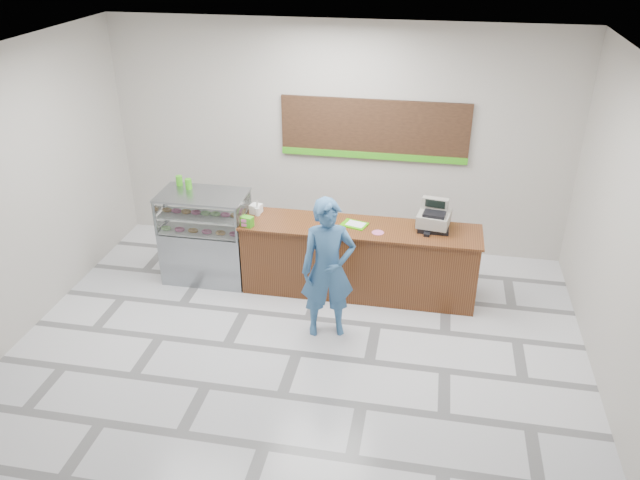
% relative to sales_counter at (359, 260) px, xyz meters
% --- Properties ---
extents(floor, '(7.00, 7.00, 0.00)m').
position_rel_sales_counter_xyz_m(floor, '(-0.55, -1.55, -0.52)').
color(floor, silver).
rests_on(floor, ground).
extents(back_wall, '(7.00, 0.00, 7.00)m').
position_rel_sales_counter_xyz_m(back_wall, '(-0.55, 1.45, 1.23)').
color(back_wall, '#BBB6AC').
rests_on(back_wall, floor).
extents(ceiling, '(7.00, 7.00, 0.00)m').
position_rel_sales_counter_xyz_m(ceiling, '(-0.55, -1.55, 2.98)').
color(ceiling, silver).
rests_on(ceiling, back_wall).
extents(sales_counter, '(3.26, 0.76, 1.03)m').
position_rel_sales_counter_xyz_m(sales_counter, '(0.00, 0.00, 0.00)').
color(sales_counter, brown).
rests_on(sales_counter, floor).
extents(display_case, '(1.22, 0.72, 1.33)m').
position_rel_sales_counter_xyz_m(display_case, '(-2.22, -0.00, 0.16)').
color(display_case, gray).
rests_on(display_case, floor).
extents(menu_board, '(2.80, 0.06, 0.90)m').
position_rel_sales_counter_xyz_m(menu_board, '(-0.00, 1.41, 1.42)').
color(menu_board, black).
rests_on(menu_board, back_wall).
extents(cash_register, '(0.47, 0.49, 0.39)m').
position_rel_sales_counter_xyz_m(cash_register, '(0.97, 0.15, 0.66)').
color(cash_register, black).
rests_on(cash_register, sales_counter).
extents(card_terminal, '(0.09, 0.16, 0.04)m').
position_rel_sales_counter_xyz_m(card_terminal, '(0.90, -0.07, 0.53)').
color(card_terminal, black).
rests_on(card_terminal, sales_counter).
extents(serving_tray, '(0.39, 0.33, 0.02)m').
position_rel_sales_counter_xyz_m(serving_tray, '(-0.08, 0.03, 0.52)').
color(serving_tray, '#42BC06').
rests_on(serving_tray, sales_counter).
extents(napkin_box, '(0.17, 0.17, 0.13)m').
position_rel_sales_counter_xyz_m(napkin_box, '(-1.50, 0.16, 0.58)').
color(napkin_box, white).
rests_on(napkin_box, sales_counter).
extents(straw_cup, '(0.08, 0.08, 0.11)m').
position_rel_sales_counter_xyz_m(straw_cup, '(-1.46, 0.09, 0.57)').
color(straw_cup, silver).
rests_on(straw_cup, sales_counter).
extents(promo_box, '(0.18, 0.14, 0.14)m').
position_rel_sales_counter_xyz_m(promo_box, '(-1.50, -0.27, 0.58)').
color(promo_box, green).
rests_on(promo_box, sales_counter).
extents(donut_decal, '(0.16, 0.16, 0.00)m').
position_rel_sales_counter_xyz_m(donut_decal, '(0.26, -0.14, 0.52)').
color(donut_decal, '#CE5D93').
rests_on(donut_decal, sales_counter).
extents(green_cup_left, '(0.09, 0.09, 0.14)m').
position_rel_sales_counter_xyz_m(green_cup_left, '(-2.64, 0.25, 0.88)').
color(green_cup_left, green).
rests_on(green_cup_left, display_case).
extents(green_cup_right, '(0.09, 0.09, 0.15)m').
position_rel_sales_counter_xyz_m(green_cup_right, '(-2.47, 0.15, 0.89)').
color(green_cup_right, green).
rests_on(green_cup_right, display_case).
extents(customer, '(0.77, 0.61, 1.84)m').
position_rel_sales_counter_xyz_m(customer, '(-0.26, -1.01, 0.40)').
color(customer, '#346292').
rests_on(customer, floor).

